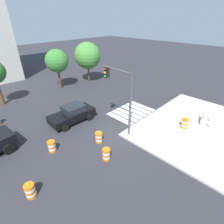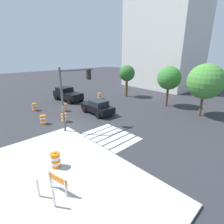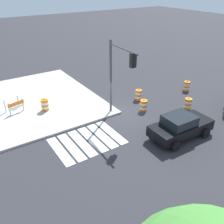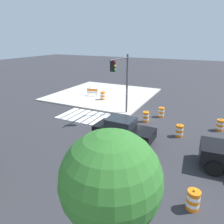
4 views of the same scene
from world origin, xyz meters
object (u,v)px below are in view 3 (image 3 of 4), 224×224
Objects in this scene: construction_barricade at (15,105)px; traffic_barrel_on_sidewalk at (45,105)px; sports_car at (180,126)px; traffic_light_pole at (119,69)px; traffic_barrel_median_near at (138,95)px; traffic_barrel_far_curb at (144,105)px; traffic_barrel_crosswalk_end at (187,86)px; traffic_barrel_near_corner at (188,104)px.

traffic_barrel_on_sidewalk is at bearing 153.88° from construction_barricade.
sports_car is 5.57m from traffic_light_pole.
traffic_light_pole is at bearing 28.05° from traffic_barrel_median_near.
traffic_barrel_median_near and traffic_barrel_far_curb have the same top height.
sports_car reaches higher than traffic_barrel_crosswalk_end.
traffic_barrel_on_sidewalk is (6.55, -4.11, 0.15)m from traffic_barrel_far_curb.
traffic_barrel_crosswalk_end is 8.99m from traffic_light_pole.
traffic_barrel_on_sidewalk is 0.73× the size of construction_barricade.
traffic_light_pole reaches higher than traffic_barrel_crosswalk_end.
traffic_barrel_near_corner is at bearing 122.43° from traffic_barrel_median_near.
traffic_light_pole is (2.38, -0.04, 3.46)m from traffic_barrel_far_curb.
traffic_light_pole is (8.26, 0.79, 3.46)m from traffic_barrel_crosswalk_end.
traffic_barrel_median_near is (-1.31, -5.93, -0.36)m from sports_car.
traffic_barrel_on_sidewalk is (6.17, -8.24, -0.21)m from sports_car.
traffic_barrel_near_corner is 1.00× the size of traffic_barrel_on_sidewalk.
traffic_barrel_near_corner is 1.00× the size of traffic_barrel_median_near.
traffic_barrel_crosswalk_end is at bearing -141.65° from sports_car.
traffic_barrel_on_sidewalk is 6.70m from traffic_light_pole.
traffic_barrel_crosswalk_end is at bearing -172.01° from traffic_barrel_far_curb.
construction_barricade is 0.25× the size of traffic_light_pole.
traffic_barrel_far_curb is (0.92, 1.80, 0.00)m from traffic_barrel_median_near.
traffic_barrel_near_corner is 0.73× the size of construction_barricade.
traffic_barrel_crosswalk_end is 1.00× the size of traffic_barrel_far_curb.
traffic_light_pole reaches higher than traffic_barrel_median_near.
traffic_barrel_far_curb is at bearing 149.22° from construction_barricade.
sports_car is 4.30m from traffic_barrel_near_corner.
traffic_barrel_on_sidewalk is at bearing -14.80° from traffic_barrel_crosswalk_end.
sports_car is 3.13× the size of construction_barricade.
traffic_barrel_on_sidewalk reaches higher than traffic_barrel_near_corner.
traffic_barrel_median_near is 5.10m from traffic_light_pole.
sports_car is 4.27× the size of traffic_barrel_median_near.
sports_car is 6.08m from traffic_barrel_median_near.
traffic_barrel_crosswalk_end is (-6.27, -4.96, -0.36)m from sports_car.
traffic_barrel_median_near is at bearing -57.57° from traffic_barrel_near_corner.
traffic_barrel_on_sidewalk is (12.43, -3.28, 0.15)m from traffic_barrel_crosswalk_end.
traffic_barrel_on_sidewalk is at bearing -17.18° from traffic_barrel_median_near.
traffic_light_pole reaches higher than traffic_barrel_far_curb.
traffic_barrel_far_curb is at bearing 179.07° from traffic_light_pole.
traffic_light_pole is at bearing 135.66° from traffic_barrel_on_sidewalk.
traffic_barrel_on_sidewalk is at bearing -30.99° from traffic_barrel_near_corner.
traffic_barrel_far_curb is at bearing 62.80° from traffic_barrel_median_near.
traffic_barrel_near_corner is 3.60m from traffic_barrel_far_curb.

